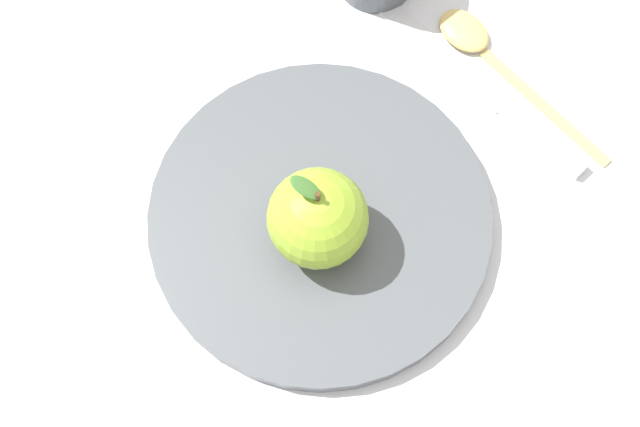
{
  "coord_description": "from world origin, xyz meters",
  "views": [
    {
      "loc": [
        -0.11,
        0.22,
        0.65
      ],
      "look_at": [
        0.02,
        0.02,
        0.02
      ],
      "focal_mm": 49.84,
      "sensor_mm": 36.0,
      "label": 1
    }
  ],
  "objects_px": {
    "apple": "(318,218)",
    "knife": "(495,98)",
    "dinner_plate": "(320,218)",
    "spoon": "(483,49)"
  },
  "relations": [
    {
      "from": "apple",
      "to": "knife",
      "type": "relative_size",
      "value": 0.38
    },
    {
      "from": "spoon",
      "to": "apple",
      "type": "bearing_deg",
      "value": 84.66
    },
    {
      "from": "dinner_plate",
      "to": "spoon",
      "type": "distance_m",
      "value": 0.21
    },
    {
      "from": "knife",
      "to": "dinner_plate",
      "type": "bearing_deg",
      "value": 70.67
    },
    {
      "from": "dinner_plate",
      "to": "spoon",
      "type": "height_order",
      "value": "dinner_plate"
    },
    {
      "from": "knife",
      "to": "apple",
      "type": "bearing_deg",
      "value": 74.31
    },
    {
      "from": "knife",
      "to": "spoon",
      "type": "xyz_separation_m",
      "value": [
        0.03,
        -0.03,
        0.0
      ]
    },
    {
      "from": "dinner_plate",
      "to": "spoon",
      "type": "bearing_deg",
      "value": -97.87
    },
    {
      "from": "dinner_plate",
      "to": "knife",
      "type": "relative_size",
      "value": 1.16
    },
    {
      "from": "knife",
      "to": "spoon",
      "type": "relative_size",
      "value": 1.23
    }
  ]
}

